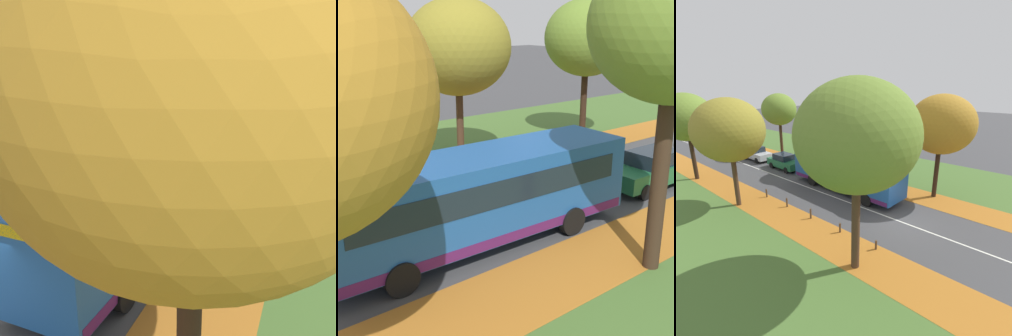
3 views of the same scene
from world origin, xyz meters
TOP-DOWN VIEW (x-y plane):
  - grass_verge_left at (-9.20, 20.00)m, footprint 12.00×90.00m
  - leaf_litter_left at (-4.60, 14.00)m, footprint 2.80×60.00m
  - leaf_litter_right at (4.60, 14.00)m, footprint 2.80×60.00m
  - road_centre_line at (0.00, 20.00)m, footprint 0.12×80.00m
  - tree_left_near at (-5.70, 10.34)m, footprint 4.88×4.88m
  - tree_left_mid at (-5.47, 18.69)m, footprint 4.70×4.70m
  - tree_right_nearest at (5.35, -0.05)m, footprint 4.90×4.90m
  - tree_right_near at (5.91, 9.27)m, footprint 4.40×4.40m
  - tree_right_mid at (5.31, 19.94)m, footprint 4.22×4.22m
  - bollard_fourth at (-3.55, 7.32)m, footprint 0.12×0.12m
  - bollard_fifth at (-3.54, 9.95)m, footprint 0.12×0.12m
  - bus at (1.69, 6.18)m, footprint 2.93×10.48m
  - car_green_lead at (1.91, 14.87)m, footprint 1.88×4.25m
  - car_silver_following at (1.85, 20.23)m, footprint 1.78×4.20m

SIDE VIEW (x-z plane):
  - road_centre_line at x=0.00m, z-range 0.00..0.01m
  - grass_verge_left at x=-9.20m, z-range 0.00..0.01m
  - leaf_litter_left at x=-4.60m, z-range 0.01..0.01m
  - leaf_litter_right at x=4.60m, z-range 0.01..0.01m
  - bollard_fifth at x=-3.54m, z-range 0.00..0.69m
  - bollard_fourth at x=-3.55m, z-range 0.00..0.70m
  - car_green_lead at x=1.91m, z-range 0.00..1.62m
  - car_silver_following at x=1.85m, z-range 0.00..1.62m
  - bus at x=1.69m, z-range 0.21..3.19m
  - tree_left_near at x=-5.70m, z-range 1.70..9.51m
  - tree_right_mid at x=5.31m, z-range 1.86..9.44m
  - tree_right_nearest at x=5.35m, z-range 1.77..9.76m
  - tree_left_mid at x=-5.47m, z-range 1.83..9.77m
  - tree_right_near at x=5.91m, z-range 2.32..11.03m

